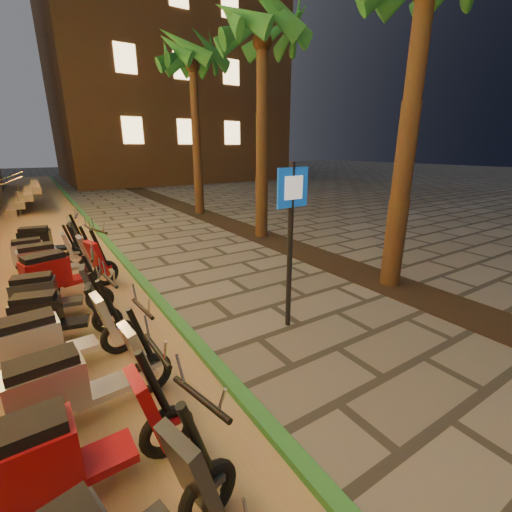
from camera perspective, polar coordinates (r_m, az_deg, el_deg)
ground at (r=4.41m, az=13.47°, el=-22.72°), size 120.00×120.00×0.00m
parking_strip at (r=12.54m, az=-32.07°, el=1.89°), size 3.40×60.00×0.01m
green_curb at (r=12.64m, az=-24.47°, el=3.33°), size 0.18×60.00×0.10m
planting_strip at (r=9.90m, az=7.34°, el=0.95°), size 1.20×40.00×0.02m
apartment_block at (r=37.40m, az=-16.15°, el=31.97°), size 18.00×16.06×25.00m
palm_c at (r=11.47m, az=1.07°, el=32.27°), size 2.97×3.02×6.91m
palm_d at (r=15.81m, az=-10.50°, el=28.72°), size 2.97×3.02×7.16m
pedestrian_sign at (r=5.24m, az=5.86°, el=5.20°), size 0.58×0.11×2.63m
scooter_5 at (r=3.45m, az=-29.19°, el=-26.68°), size 1.71×0.60×1.21m
scooter_6 at (r=4.20m, az=-27.81°, el=-18.10°), size 1.65×0.60×1.16m
scooter_7 at (r=5.12m, az=-30.73°, el=-11.90°), size 1.67×0.60×1.17m
scooter_8 at (r=5.98m, az=-30.53°, el=-8.32°), size 1.48×0.70×1.04m
scooter_9 at (r=6.76m, az=-30.96°, el=-5.38°), size 1.54×0.64×1.08m
scooter_10 at (r=7.55m, az=-29.62°, el=-2.31°), size 1.77×0.94×1.26m
scooter_11 at (r=8.50m, az=-30.79°, el=-0.67°), size 1.69×0.60×1.19m
scooter_12 at (r=9.53m, az=-32.31°, el=0.49°), size 1.51×0.53×1.07m
scooter_13 at (r=10.39m, az=-31.46°, el=2.13°), size 1.67×0.75×1.18m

